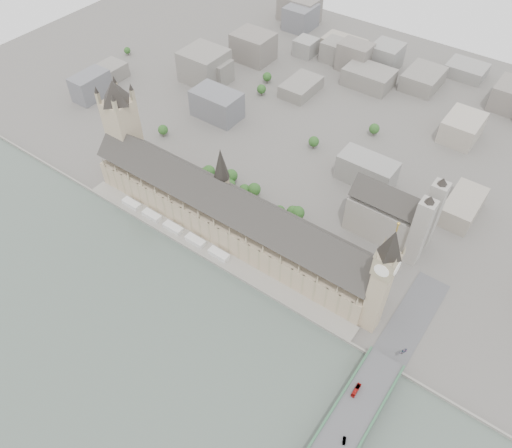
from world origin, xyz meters
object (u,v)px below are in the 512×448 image
Objects in this scene: red_bus_north at (356,390)px; westminster_abbey at (393,215)px; elizabeth_tower at (383,275)px; car_silver at (344,441)px; car_approach at (403,351)px; victoria_tower at (122,126)px; palace_of_westminster at (228,214)px.

westminster_abbey is at bearing 106.78° from red_bus_north.
elizabeth_tower is 96.91m from westminster_abbey.
car_silver reaches higher than car_approach.
elizabeth_tower is at bearing -3.96° from victoria_tower.
red_bus_north is (156.08, -68.17, -11.01)m from palace_of_westminster.
elizabeth_tower is 1.07× the size of victoria_tower.
westminster_abbey is at bearing 145.13° from car_approach.
westminster_abbey is at bearing 86.06° from car_silver.
westminster_abbey reaches higher than car_approach.
red_bus_north reaches higher than car_approach.
red_bus_north is at bearing -23.59° from palace_of_westminster.
car_silver is (287.24, -106.32, -44.13)m from victoria_tower.
elizabeth_tower is 103.69m from car_silver.
victoria_tower is 309.44m from car_silver.
victoria_tower is (-122.00, 6.30, 32.50)m from palace_of_westminster.
palace_of_westminster reaches higher than car_approach.
red_bus_north is (45.15, -143.47, -13.39)m from westminster_abbey.
elizabeth_tower is at bearing -177.61° from car_approach.
car_approach is (168.92, -24.57, -11.67)m from palace_of_westminster.
victoria_tower is at bearing -163.50° from westminster_abbey.
westminster_abbey is 12.55× the size of car_approach.
victoria_tower reaches higher than westminster_abbey.
car_approach is (30.92, -12.87, -47.05)m from elizabeth_tower.
palace_of_westminster is 134.09m from westminster_abbey.
car_approach is (12.84, 43.60, -0.66)m from red_bus_north.
palace_of_westminster is 2.47× the size of elizabeth_tower.
car_approach is at bearing -22.60° from elizabeth_tower.
palace_of_westminster is 126.41m from victoria_tower.
elizabeth_tower reaches higher than red_bus_north.
palace_of_westminster reaches higher than red_bus_north.
westminster_abbey is at bearing 34.17° from palace_of_westminster.
westminster_abbey is at bearing 16.50° from victoria_tower.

